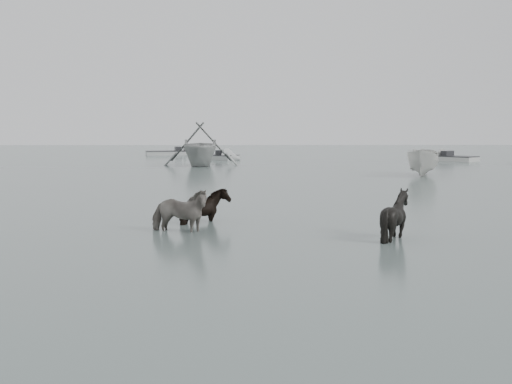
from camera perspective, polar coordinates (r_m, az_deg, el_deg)
ground at (r=15.83m, az=-2.04°, el=-3.86°), size 140.00×140.00×0.00m
pony_pinto at (r=16.29m, az=-6.85°, el=-1.20°), size 1.74×1.11×1.35m
pony_dark at (r=17.75m, az=-4.48°, el=-0.71°), size 1.44×1.55×1.28m
pony_black at (r=15.64m, az=12.30°, el=-1.40°), size 1.63×1.53×1.47m
rowboat_trail at (r=42.59m, az=-4.94°, el=4.38°), size 5.25×6.00×3.03m
boat_small at (r=35.23m, az=14.68°, el=2.72°), size 2.95×4.46×1.61m
skiff_mid at (r=49.95m, az=-3.55°, el=3.32°), size 4.70×3.84×0.75m
skiff_star at (r=50.07m, az=17.19°, el=3.07°), size 4.29×4.45×0.75m
skiff_far at (r=57.71m, az=-7.64°, el=3.64°), size 6.08×2.98×0.75m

